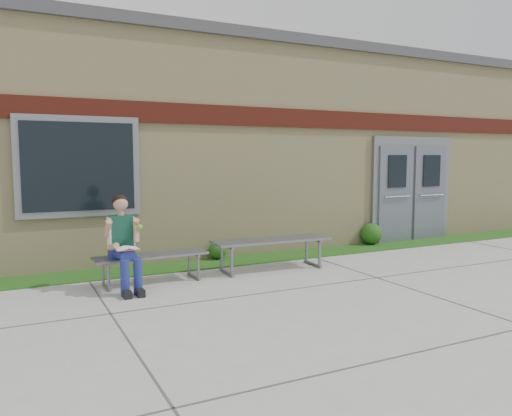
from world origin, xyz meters
TOP-DOWN VIEW (x-y plane):
  - ground at (0.00, 0.00)m, footprint 80.00×80.00m
  - grass_strip at (0.00, 2.60)m, footprint 16.00×0.80m
  - school_building at (-0.00, 5.99)m, footprint 16.20×6.22m
  - bench_left at (-2.18, 1.73)m, footprint 1.67×0.53m
  - bench_right at (-0.18, 1.73)m, footprint 1.99×0.62m
  - girl at (-2.62, 1.53)m, footprint 0.49×0.81m
  - shrub_mid at (-0.68, 2.85)m, footprint 0.32×0.32m
  - shrub_east at (2.81, 2.85)m, footprint 0.45×0.45m

SIDE VIEW (x-z plane):
  - ground at x=0.00m, z-range 0.00..0.00m
  - grass_strip at x=0.00m, z-range 0.00..0.02m
  - shrub_mid at x=-0.68m, z-range 0.02..0.34m
  - shrub_east at x=2.81m, z-range 0.02..0.47m
  - bench_left at x=-2.18m, z-range 0.12..0.55m
  - bench_right at x=-0.18m, z-range 0.14..0.65m
  - girl at x=-2.62m, z-range 0.02..1.35m
  - school_building at x=0.00m, z-range 0.00..4.20m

